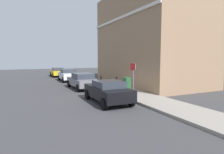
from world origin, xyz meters
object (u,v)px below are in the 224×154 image
at_px(car_black, 108,91).
at_px(bollard_far_kerb, 101,81).
at_px(car_grey, 82,81).
at_px(street_sign, 133,75).
at_px(utility_cabinet, 127,86).
at_px(car_yellow, 58,72).
at_px(car_white, 68,75).
at_px(bollard_near_cabinet, 116,82).

bearing_deg(car_black, bollard_far_kerb, -17.12).
bearing_deg(bollard_far_kerb, car_black, -107.69).
bearing_deg(car_black, car_grey, -0.32).
height_order(car_grey, street_sign, street_sign).
distance_m(car_black, utility_cabinet, 2.92).
bearing_deg(car_yellow, car_white, -177.70).
bearing_deg(street_sign, car_yellow, 95.18).
relative_size(car_black, bollard_near_cabinet, 3.91).
height_order(car_black, utility_cabinet, car_black).
relative_size(car_white, utility_cabinet, 3.47).
height_order(car_grey, car_white, car_white).
bearing_deg(bollard_near_cabinet, utility_cabinet, -92.93).
height_order(bollard_far_kerb, street_sign, street_sign).
distance_m(car_grey, car_yellow, 12.68).
distance_m(car_grey, utility_cabinet, 4.70).
distance_m(bollard_near_cabinet, bollard_far_kerb, 1.76).
height_order(bollard_near_cabinet, street_sign, street_sign).
xyz_separation_m(car_black, bollard_far_kerb, (1.68, 5.26, -0.02)).
height_order(car_white, street_sign, street_sign).
relative_size(car_white, car_yellow, 0.96).
distance_m(car_white, utility_cabinet, 10.67).
bearing_deg(street_sign, utility_cabinet, 70.97).
bearing_deg(car_black, utility_cabinet, -53.21).
bearing_deg(bollard_far_kerb, car_grey, 159.88).
bearing_deg(car_grey, street_sign, -166.71).
distance_m(car_black, car_yellow, 18.52).
bearing_deg(car_white, street_sign, -172.75).
height_order(car_black, car_white, car_white).
xyz_separation_m(car_black, bollard_near_cabinet, (2.45, 3.68, -0.02)).
bearing_deg(car_white, bollard_far_kerb, -167.44).
xyz_separation_m(car_yellow, street_sign, (1.70, -18.73, 0.96)).
xyz_separation_m(car_white, utility_cabinet, (2.18, -10.45, -0.07)).
relative_size(bollard_near_cabinet, bollard_far_kerb, 1.00).
height_order(car_black, street_sign, street_sign).
distance_m(car_grey, car_white, 6.33).
bearing_deg(bollard_near_cabinet, car_grey, 137.46).
relative_size(car_white, bollard_near_cabinet, 3.85).
height_order(bollard_near_cabinet, bollard_far_kerb, same).
height_order(utility_cabinet, street_sign, street_sign).
distance_m(car_grey, bollard_far_kerb, 1.69).
bearing_deg(car_white, utility_cabinet, -167.94).
bearing_deg(bollard_far_kerb, car_yellow, 97.27).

